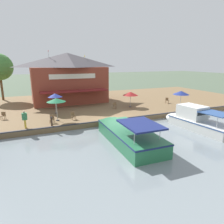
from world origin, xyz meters
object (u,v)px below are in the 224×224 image
Objects in this scene: patio_umbrella_far_corner at (56,100)px; motorboat_nearest_quay at (125,132)px; patio_umbrella_by_entrance at (55,95)px; patio_umbrella_mid_patio_right at (181,93)px; mooring_post at (52,122)px; patio_umbrella_near_quay_edge at (130,94)px; cafe_chair_beside_entrance at (3,115)px; motorboat_distant_upstream at (194,120)px; cafe_chair_far_corner_seat at (115,105)px; tree_downstream_bank at (62,69)px; cafe_chair_facing_river at (167,100)px; person_near_entrance at (25,117)px; cafe_chair_mid_patio at (52,119)px; cafe_chair_back_row_seat at (73,115)px; waterfront_restaurant at (68,77)px.

motorboat_nearest_quay is at bearing 36.34° from patio_umbrella_far_corner.
patio_umbrella_by_entrance is 1.01× the size of patio_umbrella_mid_patio_right.
patio_umbrella_far_corner is at bearing 157.26° from mooring_post.
patio_umbrella_near_quay_edge reaches higher than cafe_chair_beside_entrance.
motorboat_distant_upstream is at bearing 63.06° from cafe_chair_beside_entrance.
motorboat_distant_upstream reaches higher than cafe_chair_far_corner_seat.
tree_downstream_bank reaches higher than mooring_post.
person_near_entrance is (4.54, -20.80, 0.63)m from cafe_chair_facing_river.
patio_umbrella_far_corner is 11.24m from patio_umbrella_near_quay_edge.
patio_umbrella_far_corner reaches higher than cafe_chair_beside_entrance.
motorboat_distant_upstream is at bearing 14.58° from patio_umbrella_near_quay_edge.
cafe_chair_facing_river is at bearing 89.15° from patio_umbrella_by_entrance.
patio_umbrella_near_quay_edge is 0.28× the size of motorboat_distant_upstream.
patio_umbrella_far_corner is 2.07m from cafe_chair_mid_patio.
patio_umbrella_by_entrance reaches higher than mooring_post.
person_near_entrance is 1.73× the size of mooring_post.
patio_umbrella_far_corner is 2.52× the size of mooring_post.
cafe_chair_back_row_seat and cafe_chair_far_corner_seat have the same top height.
waterfront_restaurant reaches higher than cafe_chair_facing_river.
patio_umbrella_by_entrance is 4.59m from cafe_chair_mid_patio.
waterfront_restaurant is at bearing -150.64° from motorboat_distant_upstream.
tree_downstream_bank is (-15.60, 6.53, 4.02)m from person_near_entrance.
patio_umbrella_mid_patio_right is 2.99× the size of cafe_chair_mid_patio.
patio_umbrella_by_entrance is 8.19m from cafe_chair_far_corner_seat.
cafe_chair_facing_river and cafe_chair_mid_patio have the same top height.
cafe_chair_back_row_seat is at bearing -64.64° from cafe_chair_far_corner_seat.
person_near_entrance is (0.63, -19.96, -1.14)m from patio_umbrella_mid_patio_right.
motorboat_distant_upstream is (5.95, 13.99, -0.17)m from cafe_chair_mid_patio.
cafe_chair_facing_river is 0.49× the size of person_near_entrance.
cafe_chair_far_corner_seat is (-3.70, -8.36, -1.77)m from patio_umbrella_mid_patio_right.
waterfront_restaurant is 13.98m from mooring_post.
motorboat_nearest_quay is at bearing -51.51° from cafe_chair_facing_river.
waterfront_restaurant is 1.48× the size of motorboat_distant_upstream.
tree_downstream_bank is at bearing 167.22° from patio_umbrella_far_corner.
waterfront_restaurant is at bearing -148.70° from cafe_chair_far_corner_seat.
motorboat_distant_upstream reaches higher than cafe_chair_facing_river.
patio_umbrella_far_corner is at bearing -92.58° from patio_umbrella_mid_patio_right.
tree_downstream_bank is at bearing -154.13° from motorboat_distant_upstream.
cafe_chair_back_row_seat is 1.00× the size of cafe_chair_far_corner_seat.
cafe_chair_beside_entrance is 0.12× the size of tree_downstream_bank.
patio_umbrella_by_entrance is 0.27× the size of motorboat_nearest_quay.
mooring_post is (5.07, -11.66, -1.43)m from patio_umbrella_near_quay_edge.
person_near_entrance is (0.70, -2.64, 0.63)m from cafe_chair_mid_patio.
motorboat_distant_upstream reaches higher than cafe_chair_beside_entrance.
patio_umbrella_far_corner is 1.01× the size of patio_umbrella_mid_patio_right.
patio_umbrella_near_quay_edge is at bearing 109.53° from cafe_chair_back_row_seat.
cafe_chair_back_row_seat is (0.17, 1.72, -1.84)m from patio_umbrella_far_corner.
cafe_chair_facing_river and cafe_chair_beside_entrance have the same top height.
patio_umbrella_far_corner reaches higher than person_near_entrance.
cafe_chair_beside_entrance and cafe_chair_mid_patio have the same top height.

